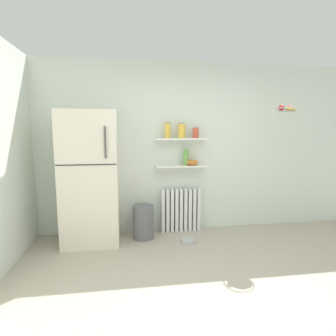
{
  "coord_description": "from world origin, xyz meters",
  "views": [
    {
      "loc": [
        -0.82,
        -2.07,
        1.56
      ],
      "look_at": [
        -0.29,
        1.6,
        1.05
      ],
      "focal_mm": 28.51,
      "sensor_mm": 36.0,
      "label": 1
    }
  ],
  "objects_px": {
    "radiator": "(181,210)",
    "storage_jar_1": "(182,130)",
    "refrigerator": "(91,178)",
    "hanging_fruit_basket": "(286,109)",
    "storage_jar_2": "(196,133)",
    "vase": "(186,157)",
    "trash_bin": "(143,222)",
    "storage_jar_0": "(167,130)",
    "shelf_bowl": "(192,162)",
    "pet_food_bowl": "(188,241)"
  },
  "relations": [
    {
      "from": "radiator",
      "to": "shelf_bowl",
      "type": "height_order",
      "value": "shelf_bowl"
    },
    {
      "from": "shelf_bowl",
      "to": "pet_food_bowl",
      "type": "bearing_deg",
      "value": -108.18
    },
    {
      "from": "pet_food_bowl",
      "to": "shelf_bowl",
      "type": "bearing_deg",
      "value": 71.82
    },
    {
      "from": "hanging_fruit_basket",
      "to": "refrigerator",
      "type": "bearing_deg",
      "value": 176.13
    },
    {
      "from": "storage_jar_0",
      "to": "shelf_bowl",
      "type": "xyz_separation_m",
      "value": [
        0.38,
        0.0,
        -0.49
      ]
    },
    {
      "from": "refrigerator",
      "to": "storage_jar_2",
      "type": "distance_m",
      "value": 1.67
    },
    {
      "from": "radiator",
      "to": "hanging_fruit_basket",
      "type": "xyz_separation_m",
      "value": [
        1.43,
        -0.42,
        1.54
      ]
    },
    {
      "from": "storage_jar_2",
      "to": "trash_bin",
      "type": "xyz_separation_m",
      "value": [
        -0.82,
        -0.19,
        -1.3
      ]
    },
    {
      "from": "storage_jar_1",
      "to": "pet_food_bowl",
      "type": "bearing_deg",
      "value": -87.8
    },
    {
      "from": "radiator",
      "to": "storage_jar_1",
      "type": "relative_size",
      "value": 2.9
    },
    {
      "from": "refrigerator",
      "to": "storage_jar_1",
      "type": "bearing_deg",
      "value": 8.88
    },
    {
      "from": "shelf_bowl",
      "to": "storage_jar_1",
      "type": "bearing_deg",
      "value": 180.0
    },
    {
      "from": "storage_jar_2",
      "to": "trash_bin",
      "type": "distance_m",
      "value": 1.55
    },
    {
      "from": "storage_jar_2",
      "to": "trash_bin",
      "type": "bearing_deg",
      "value": -167.0
    },
    {
      "from": "pet_food_bowl",
      "to": "refrigerator",
      "type": "bearing_deg",
      "value": 169.75
    },
    {
      "from": "storage_jar_0",
      "to": "radiator",
      "type": "bearing_deg",
      "value": 7.91
    },
    {
      "from": "trash_bin",
      "to": "hanging_fruit_basket",
      "type": "distance_m",
      "value": 2.61
    },
    {
      "from": "storage_jar_0",
      "to": "vase",
      "type": "distance_m",
      "value": 0.5
    },
    {
      "from": "refrigerator",
      "to": "hanging_fruit_basket",
      "type": "height_order",
      "value": "hanging_fruit_basket"
    },
    {
      "from": "radiator",
      "to": "trash_bin",
      "type": "xyz_separation_m",
      "value": [
        -0.6,
        -0.22,
        -0.09
      ]
    },
    {
      "from": "storage_jar_2",
      "to": "vase",
      "type": "distance_m",
      "value": 0.4
    },
    {
      "from": "storage_jar_1",
      "to": "storage_jar_2",
      "type": "bearing_deg",
      "value": 0.0
    },
    {
      "from": "hanging_fruit_basket",
      "to": "radiator",
      "type": "bearing_deg",
      "value": 163.52
    },
    {
      "from": "refrigerator",
      "to": "shelf_bowl",
      "type": "height_order",
      "value": "refrigerator"
    },
    {
      "from": "refrigerator",
      "to": "storage_jar_1",
      "type": "xyz_separation_m",
      "value": [
        1.32,
        0.21,
        0.66
      ]
    },
    {
      "from": "vase",
      "to": "trash_bin",
      "type": "bearing_deg",
      "value": -164.27
    },
    {
      "from": "vase",
      "to": "trash_bin",
      "type": "relative_size",
      "value": 0.51
    },
    {
      "from": "storage_jar_1",
      "to": "pet_food_bowl",
      "type": "height_order",
      "value": "storage_jar_1"
    },
    {
      "from": "radiator",
      "to": "pet_food_bowl",
      "type": "height_order",
      "value": "radiator"
    },
    {
      "from": "vase",
      "to": "shelf_bowl",
      "type": "relative_size",
      "value": 1.28
    },
    {
      "from": "refrigerator",
      "to": "storage_jar_2",
      "type": "bearing_deg",
      "value": 7.65
    },
    {
      "from": "trash_bin",
      "to": "hanging_fruit_basket",
      "type": "height_order",
      "value": "hanging_fruit_basket"
    },
    {
      "from": "vase",
      "to": "pet_food_bowl",
      "type": "height_order",
      "value": "vase"
    },
    {
      "from": "radiator",
      "to": "shelf_bowl",
      "type": "xyz_separation_m",
      "value": [
        0.16,
        -0.03,
        0.75
      ]
    },
    {
      "from": "refrigerator",
      "to": "shelf_bowl",
      "type": "xyz_separation_m",
      "value": [
        1.49,
        0.21,
        0.17
      ]
    },
    {
      "from": "radiator",
      "to": "storage_jar_1",
      "type": "distance_m",
      "value": 1.24
    },
    {
      "from": "storage_jar_1",
      "to": "trash_bin",
      "type": "xyz_separation_m",
      "value": [
        -0.6,
        -0.19,
        -1.33
      ]
    },
    {
      "from": "storage_jar_1",
      "to": "trash_bin",
      "type": "bearing_deg",
      "value": -162.58
    },
    {
      "from": "storage_jar_1",
      "to": "radiator",
      "type": "bearing_deg",
      "value": 90.0
    },
    {
      "from": "storage_jar_2",
      "to": "pet_food_bowl",
      "type": "xyz_separation_m",
      "value": [
        -0.2,
        -0.45,
        -1.52
      ]
    },
    {
      "from": "storage_jar_2",
      "to": "pet_food_bowl",
      "type": "bearing_deg",
      "value": -113.85
    },
    {
      "from": "shelf_bowl",
      "to": "storage_jar_2",
      "type": "bearing_deg",
      "value": 0.0
    },
    {
      "from": "radiator",
      "to": "vase",
      "type": "bearing_deg",
      "value": -23.71
    },
    {
      "from": "refrigerator",
      "to": "pet_food_bowl",
      "type": "relative_size",
      "value": 9.14
    },
    {
      "from": "refrigerator",
      "to": "pet_food_bowl",
      "type": "distance_m",
      "value": 1.63
    },
    {
      "from": "storage_jar_0",
      "to": "shelf_bowl",
      "type": "relative_size",
      "value": 1.23
    },
    {
      "from": "radiator",
      "to": "trash_bin",
      "type": "height_order",
      "value": "radiator"
    },
    {
      "from": "storage_jar_2",
      "to": "radiator",
      "type": "bearing_deg",
      "value": 172.09
    },
    {
      "from": "storage_jar_0",
      "to": "storage_jar_1",
      "type": "relative_size",
      "value": 1.02
    },
    {
      "from": "storage_jar_2",
      "to": "vase",
      "type": "bearing_deg",
      "value": 180.0
    }
  ]
}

